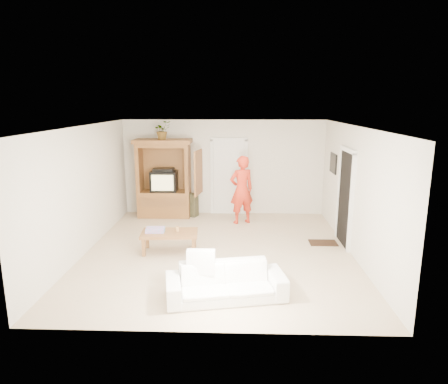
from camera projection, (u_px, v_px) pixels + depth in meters
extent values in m
plane|color=tan|center=(218.00, 252.00, 8.35)|extent=(6.00, 6.00, 0.00)
plane|color=white|center=(218.00, 126.00, 7.78)|extent=(6.00, 6.00, 0.00)
plane|color=silver|center=(224.00, 168.00, 10.99)|extent=(5.50, 0.00, 5.50)
plane|color=silver|center=(207.00, 242.00, 5.14)|extent=(5.50, 0.00, 5.50)
plane|color=silver|center=(84.00, 190.00, 8.16)|extent=(0.00, 6.00, 6.00)
plane|color=silver|center=(355.00, 192.00, 7.97)|extent=(0.00, 6.00, 6.00)
cube|color=#95602E|center=(165.00, 204.00, 10.91)|extent=(1.40, 0.60, 0.70)
cube|color=#95602E|center=(140.00, 169.00, 10.73)|extent=(0.10, 0.60, 1.20)
cube|color=#95602E|center=(188.00, 169.00, 10.68)|extent=(0.10, 0.60, 1.20)
cube|color=#95602E|center=(165.00, 168.00, 10.97)|extent=(1.40, 0.06, 1.20)
cube|color=#95602E|center=(163.00, 145.00, 10.56)|extent=(1.40, 0.60, 0.10)
cube|color=#95602E|center=(163.00, 141.00, 10.54)|extent=(1.52, 0.68, 0.10)
cube|color=#95602E|center=(198.00, 173.00, 10.21)|extent=(0.16, 0.67, 1.15)
cube|color=black|center=(164.00, 181.00, 10.80)|extent=(0.70, 0.52, 0.55)
cube|color=tan|center=(162.00, 183.00, 10.54)|extent=(0.58, 0.02, 0.42)
cube|color=black|center=(164.00, 170.00, 10.71)|extent=(0.55, 0.35, 0.08)
cube|color=brown|center=(163.00, 203.00, 10.61)|extent=(1.19, 0.03, 0.25)
cube|color=white|center=(229.00, 178.00, 11.02)|extent=(0.85, 0.05, 2.04)
cube|color=black|center=(345.00, 199.00, 8.62)|extent=(0.05, 0.90, 2.04)
cube|color=black|center=(333.00, 163.00, 9.76)|extent=(0.03, 0.60, 0.48)
cube|color=#382316|center=(323.00, 243.00, 8.85)|extent=(0.60, 0.40, 0.02)
imported|color=#4C7238|center=(162.00, 130.00, 10.45)|extent=(0.58, 0.57, 0.48)
imported|color=red|center=(242.00, 190.00, 10.16)|extent=(0.75, 0.64, 1.75)
imported|color=white|center=(226.00, 282.00, 6.32)|extent=(1.99, 1.09, 0.55)
cube|color=brown|center=(169.00, 233.00, 8.28)|extent=(1.20, 0.71, 0.06)
cube|color=brown|center=(144.00, 248.00, 8.07)|extent=(0.07, 0.07, 0.37)
cube|color=brown|center=(147.00, 240.00, 8.54)|extent=(0.07, 0.07, 0.37)
cube|color=brown|center=(194.00, 247.00, 8.10)|extent=(0.07, 0.07, 0.37)
cube|color=brown|center=(194.00, 239.00, 8.58)|extent=(0.07, 0.07, 0.37)
cube|color=#FF54B5|center=(155.00, 230.00, 8.27)|extent=(0.40, 0.30, 0.08)
cylinder|color=tan|center=(177.00, 229.00, 8.30)|extent=(0.08, 0.08, 0.10)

